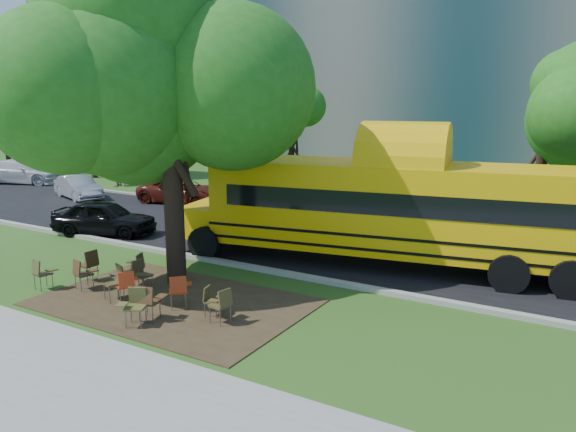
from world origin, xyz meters
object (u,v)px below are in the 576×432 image
Objects in this scene: school_bus at (398,208)px; bg_car_silver at (78,187)px; chair_9 at (137,266)px; black_car at (104,218)px; chair_8 at (90,262)px; bg_car_red at (182,191)px; chair_2 at (127,283)px; main_tree at (168,69)px; chair_3 at (115,279)px; chair_0 at (41,271)px; chair_5 at (135,303)px; pedestrian_a at (126,170)px; chair_6 at (222,302)px; chair_1 at (82,272)px; chair_7 at (211,298)px; chair_4 at (149,299)px; bg_car_white at (23,172)px; chair_10 at (140,272)px; pedestrian_b at (115,172)px; chair_11 at (179,288)px.

school_bus reaches higher than bg_car_silver.
black_car reaches higher than chair_9.
bg_car_red is (-6.12, 11.06, 0.04)m from chair_8.
chair_2 is at bearing -136.61° from school_bus.
main_tree is 6.06m from chair_8.
chair_3 is 0.24× the size of black_car.
school_bus is 10.70m from chair_0.
pedestrian_a reaches higher than chair_5.
chair_8 is at bearing -154.03° from main_tree.
chair_6 is 5.35m from chair_8.
main_tree is 6.08m from chair_1.
chair_9 is 0.21× the size of bg_car_red.
pedestrian_a reaches higher than chair_8.
chair_7 is 23.19m from pedestrian_a.
black_car is at bearing 130.23° from chair_4.
bg_car_red reaches higher than chair_4.
chair_2 is at bearing -106.80° from bg_car_silver.
chair_9 is (-3.88, 1.05, 0.03)m from chair_6.
bg_car_white is (-19.83, 11.86, 0.20)m from chair_1.
chair_1 is at bearing -134.93° from main_tree.
chair_10 is (-2.83, 0.47, 0.08)m from chair_7.
pedestrian_a reaches higher than chair_7.
pedestrian_b is (-1.68, 4.14, 0.28)m from bg_car_silver.
bg_car_red is (-8.45, 9.93, -5.43)m from main_tree.
chair_5 reaches higher than chair_7.
chair_1 is at bearing 140.34° from chair_11.
chair_3 is (1.38, -0.06, 0.04)m from chair_1.
chair_11 reaches higher than chair_6.
chair_0 is 1.18m from chair_1.
black_car is (-4.66, 4.92, 0.13)m from chair_1.
chair_6 is (1.60, 0.78, -0.02)m from chair_4.
chair_4 is 23.01m from pedestrian_a.
chair_6 is at bearing -128.77° from chair_9.
bg_car_silver is at bearing 32.83° from chair_9.
chair_11 is (1.51, 0.34, 0.02)m from chair_2.
pedestrian_a is at bearing -69.40° from chair_5.
school_bus is at bearing 59.40° from chair_1.
chair_6 is at bearing 15.99° from chair_1.
chair_10 is (-3.35, 0.68, 0.01)m from chair_6.
main_tree is 10.95× the size of chair_2.
bg_car_silver is (-17.07, 9.79, 0.08)m from chair_6.
chair_10 reaches higher than chair_7.
black_car is (-6.12, 4.15, 0.13)m from chair_10.
chair_7 is at bearing 77.24° from chair_6.
chair_9 reaches higher than chair_5.
pedestrian_a is at bearing 147.98° from pedestrian_b.
chair_3 is 1.03× the size of chair_9.
chair_4 is (1.38, -2.52, -5.50)m from main_tree.
bg_car_white is (-20.76, 10.71, 0.18)m from chair_9.
chair_7 is at bearing 83.41° from chair_10.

